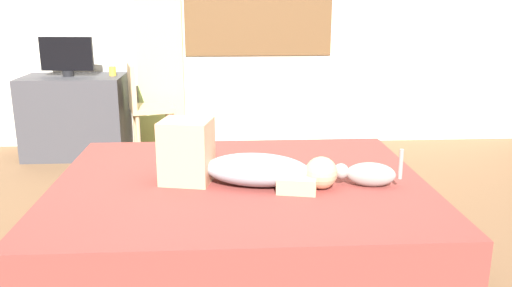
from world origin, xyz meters
TOP-DOWN VIEW (x-y plane):
  - ground_plane at (0.00, 0.00)m, footprint 16.00×16.00m
  - bed at (0.08, 0.01)m, footprint 2.08×1.73m
  - person_lying at (0.07, -0.06)m, footprint 0.94×0.43m
  - cat at (0.75, -0.14)m, footprint 0.35×0.16m
  - desk at (-1.37, 2.12)m, footprint 0.90×0.56m
  - tv_monitor at (-1.40, 2.12)m, footprint 0.48×0.10m
  - cup at (-1.00, 2.12)m, footprint 0.06×0.06m
  - chair_by_desk at (-0.71, 1.98)m, footprint 0.46×0.46m
  - curtain_left at (-0.60, 2.40)m, footprint 0.44×0.06m

SIDE VIEW (x-z plane):
  - ground_plane at x=0.00m, z-range 0.00..0.00m
  - bed at x=0.08m, z-range 0.00..0.45m
  - desk at x=-1.37m, z-range 0.00..0.74m
  - chair_by_desk at x=-0.71m, z-range 0.08..0.94m
  - cat at x=0.75m, z-range 0.41..0.62m
  - person_lying at x=0.07m, z-range 0.40..0.74m
  - cup at x=-1.00m, z-range 0.74..0.82m
  - tv_monitor at x=-1.40m, z-range 0.75..1.10m
  - curtain_left at x=-0.60m, z-range 0.00..2.37m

